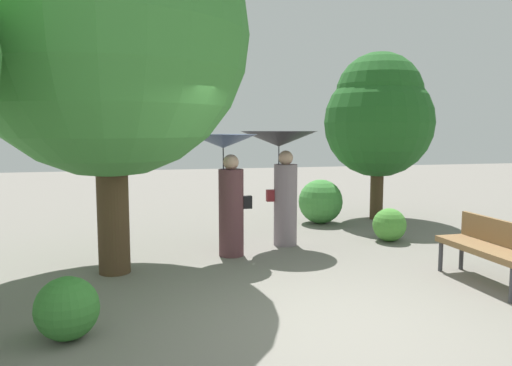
{
  "coord_description": "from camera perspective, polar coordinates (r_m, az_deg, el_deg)",
  "views": [
    {
      "loc": [
        -1.9,
        -4.6,
        2.01
      ],
      "look_at": [
        0.0,
        3.47,
        1.09
      ],
      "focal_mm": 34.62,
      "sensor_mm": 36.0,
      "label": 1
    }
  ],
  "objects": [
    {
      "name": "park_bench",
      "position": [
        7.09,
        25.48,
        -6.51
      ],
      "size": [
        0.53,
        1.51,
        0.83
      ],
      "rotation": [
        0.0,
        0.0,
        -1.55
      ],
      "color": "#38383D",
      "rests_on": "ground"
    },
    {
      "name": "tree_near_left",
      "position": [
        7.19,
        -16.87,
        18.2
      ],
      "size": [
        3.8,
        3.8,
        5.63
      ],
      "color": "#4C3823",
      "rests_on": "ground"
    },
    {
      "name": "ground_plane",
      "position": [
        5.37,
        8.85,
        -15.74
      ],
      "size": [
        40.0,
        40.0,
        0.0
      ],
      "primitive_type": "plane",
      "color": "slate"
    },
    {
      "name": "bush_path_right",
      "position": [
        9.16,
        15.16,
        -4.69
      ],
      "size": [
        0.6,
        0.6,
        0.6
      ],
      "primitive_type": "sphere",
      "color": "#4C9338",
      "rests_on": "ground"
    },
    {
      "name": "person_right",
      "position": [
        8.43,
        2.93,
        2.54
      ],
      "size": [
        1.31,
        1.31,
        1.97
      ],
      "rotation": [
        0.0,
        0.0,
        1.45
      ],
      "color": "gray",
      "rests_on": "ground"
    },
    {
      "name": "bush_behind_bench",
      "position": [
        10.58,
        7.47,
        -2.13
      ],
      "size": [
        0.94,
        0.94,
        0.94
      ],
      "primitive_type": "sphere",
      "color": "#428C3D",
      "rests_on": "ground"
    },
    {
      "name": "bush_path_left",
      "position": [
        5.17,
        -21.01,
        -13.38
      ],
      "size": [
        0.61,
        0.61,
        0.61
      ],
      "primitive_type": "sphere",
      "color": "#387F33",
      "rests_on": "ground"
    },
    {
      "name": "tree_near_right",
      "position": [
        11.21,
        14.0,
        7.73
      ],
      "size": [
        2.38,
        2.38,
        3.67
      ],
      "color": "#4C3823",
      "rests_on": "ground"
    },
    {
      "name": "person_left",
      "position": [
        7.72,
        -3.35,
        0.98
      ],
      "size": [
        1.07,
        1.07,
        1.92
      ],
      "rotation": [
        0.0,
        0.0,
        1.45
      ],
      "color": "#563338",
      "rests_on": "ground"
    }
  ]
}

